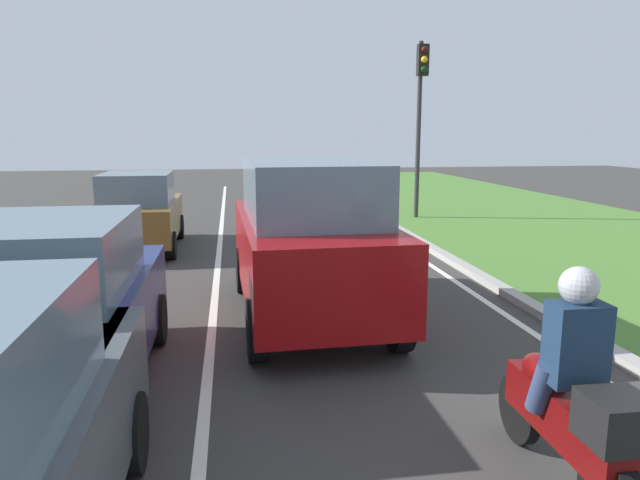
{
  "coord_description": "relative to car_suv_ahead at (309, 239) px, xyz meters",
  "views": [
    {
      "loc": [
        -0.38,
        0.85,
        2.67
      ],
      "look_at": [
        0.82,
        8.59,
        1.2
      ],
      "focal_mm": 32.28,
      "sensor_mm": 36.0,
      "label": 1
    }
  ],
  "objects": [
    {
      "name": "lane_line_center",
      "position": [
        -1.4,
        5.14,
        -1.16
      ],
      "size": [
        0.12,
        32.0,
        0.01
      ],
      "primitive_type": "cube",
      "color": "silver",
      "rests_on": "ground"
    },
    {
      "name": "traffic_light_near_right",
      "position": [
        4.6,
        9.03,
        2.49
      ],
      "size": [
        0.32,
        0.5,
        5.33
      ],
      "color": "#2D2D2D",
      "rests_on": "ground"
    },
    {
      "name": "motorcycle",
      "position": [
        1.34,
        -4.44,
        -0.6
      ],
      "size": [
        0.41,
        1.9,
        1.01
      ],
      "rotation": [
        0.0,
        0.0,
        -0.02
      ],
      "color": "#590A0A",
      "rests_on": "ground"
    },
    {
      "name": "lane_line_right_edge",
      "position": [
        2.9,
        5.14,
        -1.16
      ],
      "size": [
        0.12,
        32.0,
        0.01
      ],
      "primitive_type": "cube",
      "color": "silver",
      "rests_on": "ground"
    },
    {
      "name": "rider_person",
      "position": [
        1.34,
        -4.39,
        0.02
      ],
      "size": [
        0.51,
        0.41,
        1.16
      ],
      "rotation": [
        0.0,
        0.0,
        -0.02
      ],
      "color": "#192D47",
      "rests_on": "ground"
    },
    {
      "name": "car_suv_ahead",
      "position": [
        0.0,
        0.0,
        0.0
      ],
      "size": [
        2.08,
        4.56,
        2.28
      ],
      "rotation": [
        0.0,
        0.0,
        0.03
      ],
      "color": "maroon",
      "rests_on": "ground"
    },
    {
      "name": "ground_plane",
      "position": [
        -0.7,
        5.14,
        -1.17
      ],
      "size": [
        60.0,
        60.0,
        0.0
      ],
      "primitive_type": "plane",
      "color": "#383533"
    },
    {
      "name": "grass_verge_right",
      "position": [
        7.8,
        5.14,
        -1.14
      ],
      "size": [
        9.0,
        48.0,
        0.06
      ],
      "primitive_type": "cube",
      "color": "#47752D",
      "rests_on": "ground"
    },
    {
      "name": "car_sedan_left_lane",
      "position": [
        -2.88,
        -2.25,
        -0.25
      ],
      "size": [
        1.86,
        4.31,
        1.86
      ],
      "rotation": [
        0.0,
        0.0,
        0.01
      ],
      "color": "navy",
      "rests_on": "ground"
    },
    {
      "name": "car_hatchback_far",
      "position": [
        -3.17,
        5.5,
        -0.28
      ],
      "size": [
        1.78,
        3.72,
        1.78
      ],
      "rotation": [
        0.0,
        0.0,
        0.01
      ],
      "color": "brown",
      "rests_on": "ground"
    },
    {
      "name": "curb_right",
      "position": [
        3.4,
        5.14,
        -1.11
      ],
      "size": [
        0.24,
        48.0,
        0.12
      ],
      "primitive_type": "cube",
      "color": "#9E9B93",
      "rests_on": "ground"
    }
  ]
}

